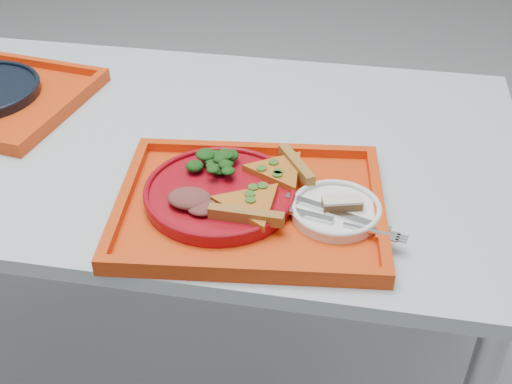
% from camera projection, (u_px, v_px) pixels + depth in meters
% --- Properties ---
extents(ground, '(10.00, 10.00, 0.00)m').
position_uv_depth(ground, '(157.00, 367.00, 1.76)').
color(ground, gray).
rests_on(ground, ground).
extents(table, '(1.60, 0.80, 0.75)m').
position_uv_depth(table, '(128.00, 162.00, 1.35)').
color(table, '#A5B1B9').
rests_on(table, ground).
extents(tray_main, '(0.49, 0.40, 0.01)m').
position_uv_depth(tray_main, '(250.00, 208.00, 1.10)').
color(tray_main, red).
rests_on(tray_main, table).
extents(dinner_plate, '(0.26, 0.26, 0.02)m').
position_uv_depth(dinner_plate, '(220.00, 195.00, 1.10)').
color(dinner_plate, maroon).
rests_on(dinner_plate, tray_main).
extents(side_plate, '(0.15, 0.15, 0.01)m').
position_uv_depth(side_plate, '(336.00, 212.00, 1.07)').
color(side_plate, white).
rests_on(side_plate, tray_main).
extents(pizza_slice_a, '(0.13, 0.14, 0.02)m').
position_uv_depth(pizza_slice_a, '(251.00, 202.00, 1.05)').
color(pizza_slice_a, orange).
rests_on(pizza_slice_a, dinner_plate).
extents(pizza_slice_b, '(0.17, 0.17, 0.02)m').
position_uv_depth(pizza_slice_b, '(279.00, 169.00, 1.13)').
color(pizza_slice_b, orange).
rests_on(pizza_slice_b, dinner_plate).
extents(salad_heap, '(0.08, 0.07, 0.04)m').
position_uv_depth(salad_heap, '(216.00, 161.00, 1.13)').
color(salad_heap, black).
rests_on(salad_heap, dinner_plate).
extents(meat_portion, '(0.07, 0.06, 0.02)m').
position_uv_depth(meat_portion, '(189.00, 198.00, 1.06)').
color(meat_portion, brown).
rests_on(meat_portion, dinner_plate).
extents(dessert_bar, '(0.07, 0.04, 0.02)m').
position_uv_depth(dessert_bar, '(342.00, 203.00, 1.06)').
color(dessert_bar, '#53351B').
rests_on(dessert_bar, side_plate).
extents(knife, '(0.18, 0.07, 0.01)m').
position_uv_depth(knife, '(337.00, 212.00, 1.05)').
color(knife, silver).
rests_on(knife, side_plate).
extents(fork, '(0.19, 0.06, 0.01)m').
position_uv_depth(fork, '(342.00, 223.00, 1.03)').
color(fork, silver).
rests_on(fork, side_plate).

